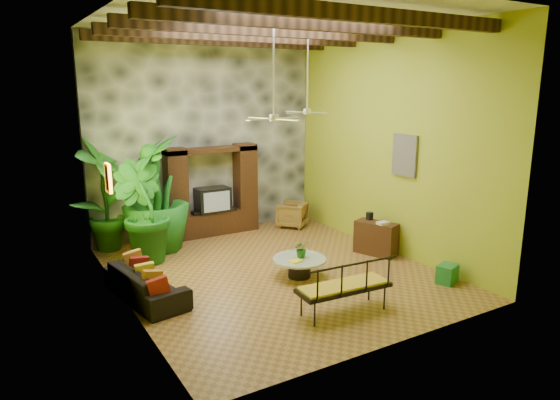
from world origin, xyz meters
TOP-DOWN VIEW (x-y plane):
  - ground at (0.00, 0.00)m, footprint 7.00×7.00m
  - ceiling at (0.00, 0.00)m, footprint 6.00×7.00m
  - back_wall at (0.00, 3.50)m, footprint 6.00×0.02m
  - left_wall at (-3.00, 0.00)m, footprint 0.02×7.00m
  - right_wall at (3.00, 0.00)m, footprint 0.02×7.00m
  - stone_accent_wall at (0.00, 3.44)m, footprint 5.98×0.10m
  - ceiling_beams at (0.00, 0.00)m, footprint 5.95×5.36m
  - entertainment_center at (0.00, 3.14)m, footprint 2.40×0.55m
  - ceiling_fan_front at (-0.20, -0.40)m, footprint 1.28×1.28m
  - ceiling_fan_back at (1.60, 1.20)m, footprint 1.28×1.28m
  - wall_art_mask at (-2.96, 1.00)m, footprint 0.06×0.32m
  - wall_art_painting at (2.96, -0.60)m, footprint 0.06×0.70m
  - sofa at (-2.65, 0.00)m, footprint 1.11×2.11m
  - wicker_armchair at (2.13, 2.68)m, footprint 1.03×1.03m
  - tall_plant_a at (-2.65, 3.15)m, footprint 1.68×1.68m
  - tall_plant_b at (-2.12, 1.99)m, footprint 1.56×1.58m
  - tall_plant_c at (-1.62, 2.62)m, footprint 1.73×1.73m
  - coffee_table at (0.31, -0.52)m, footprint 1.08×1.08m
  - centerpiece_plant at (0.39, -0.49)m, footprint 0.38×0.36m
  - yellow_tray at (0.13, -0.67)m, footprint 0.29×0.23m
  - iron_bench at (0.08, -2.34)m, footprint 1.67×0.69m
  - side_console at (2.58, -0.23)m, footprint 0.74×1.03m
  - green_bin at (2.65, -2.25)m, footprint 0.49×0.43m

SIDE VIEW (x-z plane):
  - ground at x=0.00m, z-range 0.00..0.00m
  - green_bin at x=2.65m, z-range 0.00..0.36m
  - coffee_table at x=0.31m, z-range 0.06..0.46m
  - sofa at x=-2.65m, z-range 0.00..0.59m
  - wicker_armchair at x=2.13m, z-range 0.00..0.68m
  - side_console at x=2.58m, z-range 0.00..0.75m
  - yellow_tray at x=0.13m, z-range 0.40..0.43m
  - iron_bench at x=0.08m, z-range 0.24..0.82m
  - centerpiece_plant at x=0.39m, z-range 0.40..0.75m
  - entertainment_center at x=0.00m, z-range -0.18..2.12m
  - tall_plant_b at x=-2.12m, z-range 0.00..2.23m
  - tall_plant_a at x=-2.65m, z-range 0.00..2.69m
  - tall_plant_c at x=-1.62m, z-range 0.00..2.71m
  - wall_art_mask at x=-2.96m, z-range 1.83..2.38m
  - wall_art_painting at x=2.96m, z-range 1.85..2.75m
  - back_wall at x=0.00m, z-range 0.00..5.00m
  - left_wall at x=-3.00m, z-range 0.00..5.00m
  - right_wall at x=3.00m, z-range 0.00..5.00m
  - stone_accent_wall at x=0.00m, z-range 0.01..4.99m
  - ceiling_fan_front at x=-0.20m, z-range 2.47..4.33m
  - ceiling_fan_back at x=1.60m, z-range 2.47..4.33m
  - ceiling_beams at x=0.00m, z-range 4.67..4.89m
  - ceiling at x=0.00m, z-range 4.99..5.01m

